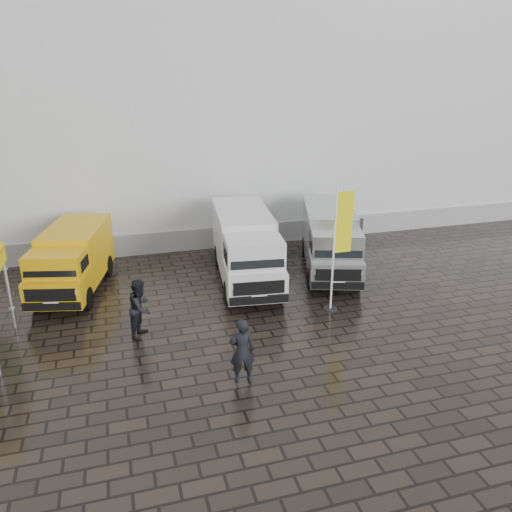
{
  "coord_description": "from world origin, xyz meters",
  "views": [
    {
      "loc": [
        -5.84,
        -14.19,
        8.01
      ],
      "look_at": [
        -1.11,
        2.2,
        1.59
      ],
      "focal_mm": 35.0,
      "sensor_mm": 36.0,
      "label": 1
    }
  ],
  "objects": [
    {
      "name": "exhibition_hall",
      "position": [
        2.0,
        16.0,
        6.0
      ],
      "size": [
        44.0,
        16.0,
        12.0
      ],
      "primitive_type": "cube",
      "color": "silver",
      "rests_on": "ground"
    },
    {
      "name": "wheelie_bin",
      "position": [
        5.5,
        7.34,
        0.52
      ],
      "size": [
        0.74,
        0.74,
        1.03
      ],
      "primitive_type": "cube",
      "rotation": [
        0.0,
        0.0,
        0.22
      ],
      "color": "black",
      "rests_on": "ground"
    },
    {
      "name": "person_front",
      "position": [
        -2.99,
        -2.96,
        0.94
      ],
      "size": [
        0.74,
        0.54,
        1.88
      ],
      "primitive_type": "imported",
      "rotation": [
        0.0,
        0.0,
        3.01
      ],
      "color": "black",
      "rests_on": "ground"
    },
    {
      "name": "van_white",
      "position": [
        -1.1,
        3.7,
        1.35
      ],
      "size": [
        2.8,
        6.44,
        2.7
      ],
      "primitive_type": null,
      "rotation": [
        0.0,
        0.0,
        -0.12
      ],
      "color": "silver",
      "rests_on": "ground"
    },
    {
      "name": "ground",
      "position": [
        0.0,
        0.0,
        0.0
      ],
      "size": [
        120.0,
        120.0,
        0.0
      ],
      "primitive_type": "plane",
      "color": "black",
      "rests_on": "ground"
    },
    {
      "name": "hall_plinth",
      "position": [
        2.0,
        7.95,
        0.5
      ],
      "size": [
        44.0,
        0.15,
        1.0
      ],
      "primitive_type": "cube",
      "color": "gray",
      "rests_on": "ground"
    },
    {
      "name": "person_tent",
      "position": [
        -5.42,
        0.38,
        0.96
      ],
      "size": [
        1.07,
        1.16,
        1.91
      ],
      "primitive_type": "imported",
      "rotation": [
        0.0,
        0.0,
        1.09
      ],
      "color": "black",
      "rests_on": "ground"
    },
    {
      "name": "van_yellow",
      "position": [
        -7.64,
        4.57,
        1.18
      ],
      "size": [
        3.09,
        5.41,
        2.35
      ],
      "primitive_type": null,
      "rotation": [
        0.0,
        0.0,
        -0.23
      ],
      "color": "#CE960A",
      "rests_on": "ground"
    },
    {
      "name": "flagpole",
      "position": [
        1.31,
        0.4,
        2.43
      ],
      "size": [
        0.88,
        0.5,
        4.43
      ],
      "color": "black",
      "rests_on": "ground"
    },
    {
      "name": "van_silver",
      "position": [
        2.56,
        3.83,
        1.28
      ],
      "size": [
        3.69,
        6.22,
        2.56
      ],
      "primitive_type": null,
      "rotation": [
        0.0,
        0.0,
        -0.31
      ],
      "color": "#9EA1A3",
      "rests_on": "ground"
    }
  ]
}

